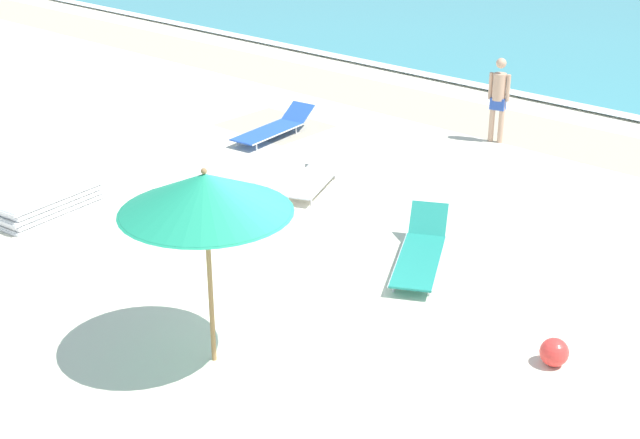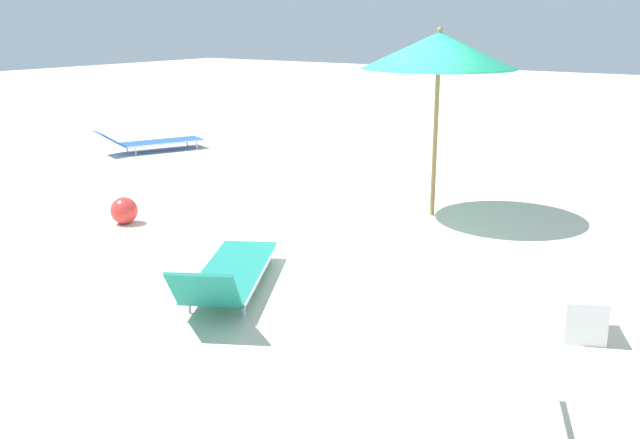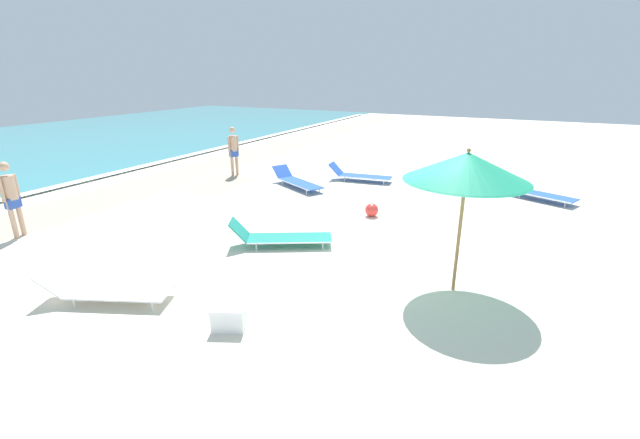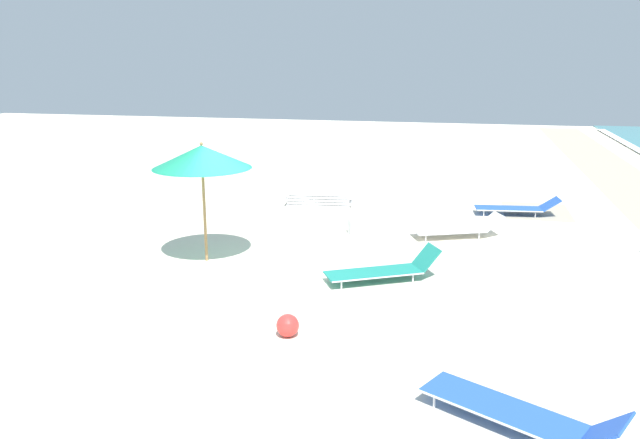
# 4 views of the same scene
# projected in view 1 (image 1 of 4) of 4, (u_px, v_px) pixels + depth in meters

# --- Properties ---
(ground_plane) EXTENTS (60.00, 60.00, 0.16)m
(ground_plane) POSITION_uv_depth(u_px,v_px,m) (322.00, 340.00, 11.48)
(ground_plane) COLOR beige
(beach_umbrella) EXTENTS (2.02, 2.02, 2.50)m
(beach_umbrella) POSITION_uv_depth(u_px,v_px,m) (205.00, 194.00, 10.04)
(beach_umbrella) COLOR #9E7547
(beach_umbrella) RESTS_ON ground_plane
(lounger_stack) EXTENTS (0.83, 1.96, 0.41)m
(lounger_stack) POSITION_uv_depth(u_px,v_px,m) (51.00, 204.00, 14.94)
(lounger_stack) COLOR white
(lounger_stack) RESTS_ON ground_plane
(sun_lounger_under_umbrella) EXTENTS (0.85, 2.24, 0.49)m
(sun_lounger_under_umbrella) POSITION_uv_depth(u_px,v_px,m) (274.00, 128.00, 18.75)
(sun_lounger_under_umbrella) COLOR blue
(sun_lounger_under_umbrella) RESTS_ON ground_plane
(sun_lounger_beside_umbrella) EXTENTS (1.37, 2.19, 0.53)m
(sun_lounger_beside_umbrella) POSITION_uv_depth(u_px,v_px,m) (314.00, 175.00, 16.17)
(sun_lounger_beside_umbrella) COLOR white
(sun_lounger_beside_umbrella) RESTS_ON ground_plane
(sun_lounger_near_water_left) EXTENTS (1.58, 2.22, 0.60)m
(sun_lounger_near_water_left) POSITION_uv_depth(u_px,v_px,m) (421.00, 252.00, 13.21)
(sun_lounger_near_water_left) COLOR #1E8475
(sun_lounger_near_water_left) RESTS_ON ground_plane
(beachgoer_shoreline_child) EXTENTS (0.44, 0.27, 1.76)m
(beachgoer_shoreline_child) POSITION_uv_depth(u_px,v_px,m) (499.00, 95.00, 18.15)
(beachgoer_shoreline_child) COLOR tan
(beachgoer_shoreline_child) RESTS_ON ground_plane
(beach_ball) EXTENTS (0.35, 0.35, 0.35)m
(beach_ball) POSITION_uv_depth(u_px,v_px,m) (554.00, 352.00, 10.74)
(beach_ball) COLOR red
(beach_ball) RESTS_ON ground_plane
(cooler_box) EXTENTS (0.53, 0.60, 0.37)m
(cooler_box) POSITION_uv_depth(u_px,v_px,m) (229.00, 218.00, 14.42)
(cooler_box) COLOR white
(cooler_box) RESTS_ON ground_plane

